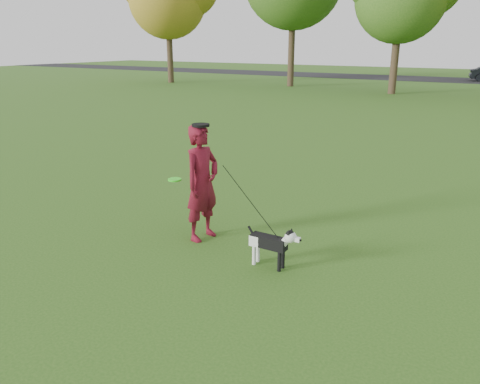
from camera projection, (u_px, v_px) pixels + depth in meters
The scene contains 4 objects.
ground at pixel (249, 245), 7.83m from camera, with size 120.00×120.00×0.00m, color #285116.
man at pixel (202, 183), 7.82m from camera, with size 0.72×0.47×1.98m, color #5E0D17.
dog at pixel (273, 242), 6.93m from camera, with size 0.89×0.18×0.68m.
man_held_items at pixel (250, 201), 7.14m from camera, with size 2.26×0.53×1.53m.
Camera 1 is at (3.58, -6.23, 3.24)m, focal length 35.00 mm.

